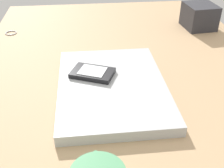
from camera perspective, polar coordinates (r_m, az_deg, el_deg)
The scene contains 5 objects.
desk_surface at distance 72.33cm, azimuth 2.96°, elevation 0.59°, with size 120.00×80.00×3.00cm, color tan.
laptop_closed at distance 65.18cm, azimuth -0.00°, elevation -0.59°, with size 33.31×24.35×2.39cm, color #B7BABC.
cell_phone_on_laptop at distance 67.20cm, azimuth -3.96°, elevation 2.27°, with size 9.58×11.46×1.26cm.
desk_organizer at distance 103.50cm, azimuth 17.24°, elevation 12.98°, with size 10.47×9.65×8.08cm, color #2D2D33.
key_ring at distance 101.27cm, azimuth -19.75°, elevation 9.70°, with size 3.73×3.73×0.36cm, color silver.
Camera 1 is at (-59.97, 10.29, 40.60)cm, focal length 45.22 mm.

